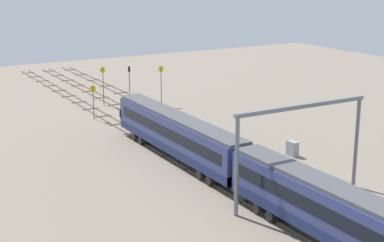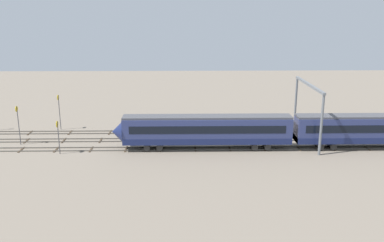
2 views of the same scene
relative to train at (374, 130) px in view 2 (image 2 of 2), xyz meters
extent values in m
plane|color=gray|center=(23.38, -4.20, -2.66)|extent=(146.37, 146.37, 0.00)
cube|color=#59544C|center=(23.38, -9.12, -2.58)|extent=(130.37, 0.07, 0.16)
cube|color=#59544C|center=(23.38, -7.69, -2.58)|extent=(130.37, 0.07, 0.16)
cube|color=#473828|center=(0.57, -8.41, -2.62)|extent=(0.24, 2.40, 0.08)
cube|color=#473828|center=(7.09, -8.41, -2.62)|extent=(0.24, 2.40, 0.08)
cube|color=#473828|center=(13.60, -8.41, -2.62)|extent=(0.24, 2.40, 0.08)
cube|color=#473828|center=(20.12, -8.41, -2.62)|extent=(0.24, 2.40, 0.08)
cube|color=#473828|center=(26.64, -8.41, -2.62)|extent=(0.24, 2.40, 0.08)
cube|color=#473828|center=(33.16, -8.41, -2.62)|extent=(0.24, 2.40, 0.08)
cube|color=#473828|center=(39.68, -8.41, -2.62)|extent=(0.24, 2.40, 0.08)
cube|color=#473828|center=(46.20, -8.41, -2.62)|extent=(0.24, 2.40, 0.08)
cube|color=#473828|center=(52.72, -8.41, -2.62)|extent=(0.24, 2.40, 0.08)
cube|color=#59544C|center=(23.38, -4.92, -2.58)|extent=(130.37, 0.07, 0.16)
cube|color=#59544C|center=(23.38, -3.49, -2.58)|extent=(130.37, 0.07, 0.16)
cube|color=#473828|center=(0.71, -4.20, -2.62)|extent=(0.24, 2.40, 0.08)
cube|color=#473828|center=(6.38, -4.20, -2.62)|extent=(0.24, 2.40, 0.08)
cube|color=#473828|center=(12.04, -4.20, -2.62)|extent=(0.24, 2.40, 0.08)
cube|color=#473828|center=(17.71, -4.20, -2.62)|extent=(0.24, 2.40, 0.08)
cube|color=#473828|center=(23.38, -4.20, -2.62)|extent=(0.24, 2.40, 0.08)
cube|color=#473828|center=(29.05, -4.20, -2.62)|extent=(0.24, 2.40, 0.08)
cube|color=#473828|center=(34.72, -4.20, -2.62)|extent=(0.24, 2.40, 0.08)
cube|color=#473828|center=(40.39, -4.20, -2.62)|extent=(0.24, 2.40, 0.08)
cube|color=#473828|center=(46.05, -4.20, -2.62)|extent=(0.24, 2.40, 0.08)
cube|color=#473828|center=(51.72, -4.20, -2.62)|extent=(0.24, 2.40, 0.08)
cube|color=#59544C|center=(23.38, -0.72, -2.58)|extent=(130.37, 0.07, 0.16)
cube|color=#59544C|center=(23.38, 0.72, -2.58)|extent=(130.37, 0.07, 0.16)
cube|color=#473828|center=(0.82, 0.00, -2.62)|extent=(0.24, 2.40, 0.08)
cube|color=#473828|center=(5.83, 0.00, -2.62)|extent=(0.24, 2.40, 0.08)
cube|color=#473828|center=(10.85, 0.00, -2.62)|extent=(0.24, 2.40, 0.08)
cube|color=#473828|center=(15.86, 0.00, -2.62)|extent=(0.24, 2.40, 0.08)
cube|color=#473828|center=(20.87, 0.00, -2.62)|extent=(0.24, 2.40, 0.08)
cube|color=#473828|center=(25.89, 0.00, -2.62)|extent=(0.24, 2.40, 0.08)
cube|color=#473828|center=(30.90, 0.00, -2.62)|extent=(0.24, 2.40, 0.08)
cube|color=#473828|center=(35.92, 0.00, -2.62)|extent=(0.24, 2.40, 0.08)
cube|color=#473828|center=(40.93, 0.00, -2.62)|extent=(0.24, 2.40, 0.08)
cube|color=#473828|center=(45.95, 0.00, -2.62)|extent=(0.24, 2.40, 0.08)
cube|color=#473828|center=(50.96, 0.00, -2.62)|extent=(0.24, 2.40, 0.08)
cube|color=navy|center=(24.20, 0.00, 0.20)|extent=(24.00, 2.90, 3.60)
cube|color=navy|center=(24.20, 0.00, -1.15)|extent=(24.00, 2.94, 0.90)
cube|color=#4C4C51|center=(24.20, 0.00, 2.15)|extent=(24.00, 2.50, 0.30)
cube|color=black|center=(24.20, -1.46, 0.63)|extent=(22.00, 0.04, 1.10)
cube|color=black|center=(24.20, 1.46, 0.63)|extent=(22.00, 0.04, 1.10)
cylinder|color=black|center=(15.62, 0.00, -2.05)|extent=(0.90, 2.70, 0.90)
cylinder|color=black|center=(17.42, 0.00, -2.05)|extent=(0.90, 2.70, 0.90)
cylinder|color=black|center=(30.98, 0.00, -2.05)|extent=(0.90, 2.70, 0.90)
cylinder|color=black|center=(32.78, 0.00, -2.05)|extent=(0.90, 2.70, 0.90)
cube|color=navy|center=(-0.60, 0.00, 0.20)|extent=(24.00, 2.90, 3.60)
cube|color=navy|center=(-0.60, 0.00, -1.15)|extent=(24.00, 2.94, 0.90)
cube|color=#4C4C51|center=(-0.60, 0.00, 2.15)|extent=(24.00, 2.50, 0.30)
cube|color=black|center=(-0.60, -1.46, 0.63)|extent=(22.00, 0.04, 1.10)
cube|color=black|center=(-0.60, 1.46, 0.63)|extent=(22.00, 0.04, 1.10)
cylinder|color=black|center=(6.18, 0.00, -2.05)|extent=(0.90, 2.70, 0.90)
cylinder|color=black|center=(7.98, 0.00, -2.05)|extent=(0.90, 2.70, 0.90)
cone|color=navy|center=(37.00, 0.00, 0.02)|extent=(1.60, 3.24, 3.24)
cylinder|color=slate|center=(8.74, -10.68, 1.58)|extent=(0.36, 0.36, 8.48)
cylinder|color=slate|center=(8.74, 2.83, 1.58)|extent=(0.36, 0.36, 8.48)
cube|color=slate|center=(8.74, -3.92, 6.00)|extent=(0.40, 14.11, 0.35)
cylinder|color=#4C4C51|center=(44.91, 1.73, -0.29)|extent=(0.12, 0.12, 4.73)
cylinder|color=yellow|center=(44.95, 1.73, 1.66)|extent=(0.05, 0.91, 0.91)
cube|color=black|center=(44.98, 1.73, 1.66)|extent=(0.02, 0.41, 0.12)
cylinder|color=#4C4C51|center=(48.21, -10.34, 0.30)|extent=(0.12, 0.12, 5.91)
cylinder|color=yellow|center=(48.25, -10.34, 2.85)|extent=(0.05, 0.89, 0.89)
cube|color=black|center=(48.28, -10.34, 2.85)|extent=(0.02, 0.40, 0.12)
cylinder|color=#4C4C51|center=(51.97, -2.53, 0.28)|extent=(0.12, 0.12, 5.87)
cylinder|color=yellow|center=(52.01, -2.53, 2.82)|extent=(0.05, 0.87, 0.87)
cube|color=black|center=(52.04, -2.53, 2.82)|extent=(0.02, 0.39, 0.12)
cube|color=gray|center=(18.96, -11.64, -1.83)|extent=(1.42, 0.73, 1.66)
cube|color=#333333|center=(19.68, -11.64, -1.58)|extent=(0.02, 0.51, 0.24)
camera|label=1|loc=(-28.67, 28.67, 17.55)|focal=54.45mm
camera|label=2|loc=(27.40, 56.94, 17.11)|focal=38.84mm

